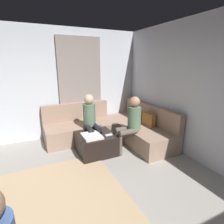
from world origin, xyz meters
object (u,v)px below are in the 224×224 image
at_px(coffee_mug, 100,127).
at_px(person_on_couch_back, 130,122).
at_px(person_on_couch_side, 91,119).
at_px(game_remote, 109,135).
at_px(sectional_couch, 113,128).
at_px(ottoman, 96,143).

xyz_separation_m(coffee_mug, person_on_couch_back, (0.45, 0.52, 0.19)).
xyz_separation_m(coffee_mug, person_on_couch_side, (-0.11, -0.16, 0.19)).
xyz_separation_m(game_remote, person_on_couch_back, (0.05, 0.48, 0.23)).
height_order(sectional_couch, coffee_mug, sectional_couch).
bearing_deg(ottoman, game_remote, 50.71).
bearing_deg(person_on_couch_side, person_on_couch_back, 140.35).
bearing_deg(game_remote, sectional_couch, 147.28).
bearing_deg(sectional_couch, ottoman, -53.31).
relative_size(game_remote, person_on_couch_back, 0.12).
distance_m(coffee_mug, person_on_couch_side, 0.27).
xyz_separation_m(sectional_couch, ottoman, (0.48, -0.64, -0.07)).
relative_size(ottoman, person_on_couch_back, 0.63).
bearing_deg(ottoman, coffee_mug, 140.71).
distance_m(ottoman, person_on_couch_side, 0.56).
xyz_separation_m(ottoman, person_on_couch_side, (-0.33, 0.02, 0.45)).
bearing_deg(person_on_couch_back, game_remote, 83.63).
xyz_separation_m(sectional_couch, coffee_mug, (0.26, -0.46, 0.19)).
xyz_separation_m(sectional_couch, game_remote, (0.66, -0.42, 0.15)).
height_order(person_on_couch_back, person_on_couch_side, same).
distance_m(sectional_couch, ottoman, 0.81).
bearing_deg(game_remote, person_on_couch_back, 83.63).
relative_size(sectional_couch, ottoman, 3.36).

